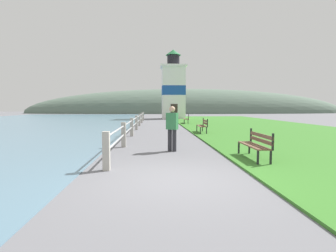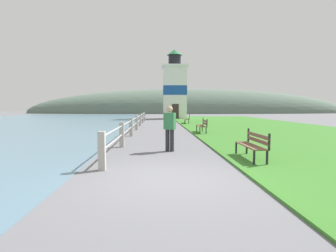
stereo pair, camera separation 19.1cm
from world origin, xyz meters
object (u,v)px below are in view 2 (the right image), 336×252
park_bench_near (253,143)px  park_bench_far (188,118)px  park_bench_midway (203,125)px  person_strolling (170,127)px  lighthouse (175,89)px

park_bench_near → park_bench_far: size_ratio=0.88×
park_bench_midway → person_strolling: size_ratio=1.03×
park_bench_midway → lighthouse: size_ratio=0.19×
park_bench_midway → lighthouse: (-0.42, 19.70, 3.52)m
person_strolling → lighthouse: bearing=23.4°
park_bench_near → park_bench_midway: bearing=-88.7°
park_bench_near → person_strolling: person_strolling is taller
park_bench_midway → park_bench_far: (0.13, 8.90, 0.00)m
lighthouse → person_strolling: 26.41m
person_strolling → park_bench_midway: bearing=7.4°
park_bench_midway → person_strolling: person_strolling is taller
park_bench_far → lighthouse: size_ratio=0.21×
park_bench_midway → person_strolling: (-2.38, -6.45, 0.39)m
park_bench_near → park_bench_midway: 8.24m
lighthouse → person_strolling: size_ratio=5.49×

